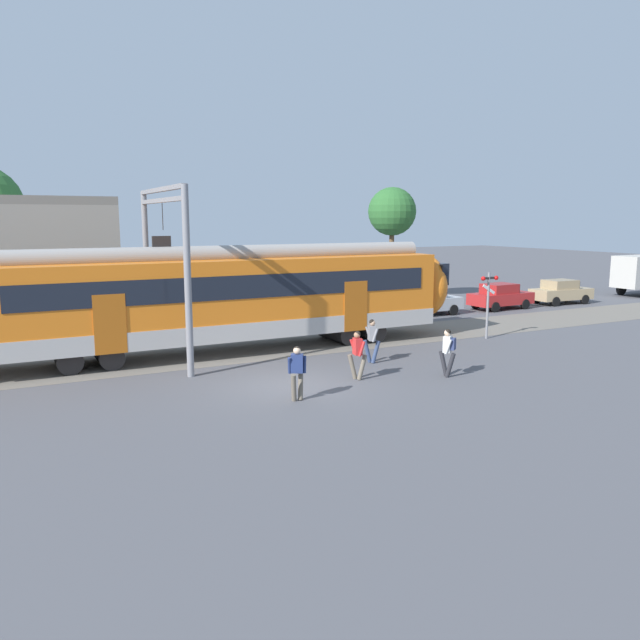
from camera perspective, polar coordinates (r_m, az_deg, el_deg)
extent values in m
plane|color=#515156|center=(20.43, -2.87, -6.01)|extent=(160.00, 160.00, 0.00)
cube|color=#B2ADA8|center=(25.56, -8.09, -0.58)|extent=(18.00, 3.06, 0.70)
cube|color=orange|center=(25.35, -8.17, 2.87)|extent=(18.00, 3.00, 2.40)
cube|color=black|center=(23.91, -6.98, 3.00)|extent=(16.56, 0.03, 0.90)
cube|color=#AC5413|center=(26.15, 3.29, 1.27)|extent=(1.10, 0.04, 2.10)
cube|color=#AC5413|center=(22.82, -18.65, -0.38)|extent=(1.10, 0.04, 2.10)
cylinder|color=gray|center=(25.23, -8.24, 5.99)|extent=(17.64, 0.70, 0.70)
cube|color=black|center=(24.46, -14.30, 6.99)|extent=(0.70, 0.12, 0.40)
cylinder|color=black|center=(28.32, 4.01, -0.78)|extent=(0.90, 2.40, 0.90)
cylinder|color=black|center=(27.63, 1.53, -1.02)|extent=(0.90, 2.40, 0.90)
cylinder|color=black|center=(24.54, -18.88, -2.83)|extent=(0.90, 2.40, 0.90)
cylinder|color=black|center=(24.39, -22.13, -3.09)|extent=(0.90, 2.40, 0.90)
ellipsoid|color=orange|center=(29.89, 9.42, 3.13)|extent=(1.80, 2.85, 2.95)
cube|color=black|center=(30.04, 9.99, 4.29)|extent=(0.40, 2.40, 1.00)
cylinder|color=#6B6051|center=(18.56, -2.42, -6.21)|extent=(0.31, 0.38, 0.87)
cylinder|color=#6B6051|center=(18.81, -1.79, -5.99)|extent=(0.31, 0.38, 0.87)
cube|color=navy|center=(18.51, -2.11, -3.98)|extent=(0.43, 0.39, 0.56)
cylinder|color=navy|center=(18.58, -1.41, -4.08)|extent=(0.20, 0.26, 0.52)
cylinder|color=navy|center=(18.47, -2.82, -4.18)|extent=(0.20, 0.26, 0.52)
sphere|color=beige|center=(18.41, -2.13, -2.81)|extent=(0.22, 0.22, 0.22)
sphere|color=black|center=(18.42, -2.12, -2.71)|extent=(0.20, 0.20, 0.20)
cylinder|color=#6B6051|center=(21.15, 2.99, -4.28)|extent=(0.38, 0.21, 0.87)
cylinder|color=#6B6051|center=(21.08, 3.87, -4.34)|extent=(0.38, 0.21, 0.87)
cube|color=red|center=(20.96, 3.45, -2.42)|extent=(0.30, 0.40, 0.56)
cylinder|color=red|center=(20.79, 3.86, -2.66)|extent=(0.26, 0.14, 0.52)
cylinder|color=red|center=(21.14, 3.04, -2.45)|extent=(0.26, 0.14, 0.52)
sphere|color=#9E7051|center=(20.88, 3.40, -1.38)|extent=(0.22, 0.22, 0.22)
sphere|color=black|center=(20.88, 3.46, -1.29)|extent=(0.20, 0.20, 0.20)
cylinder|color=navy|center=(23.51, 5.11, -2.93)|extent=(0.38, 0.26, 0.87)
cylinder|color=navy|center=(23.62, 4.35, -2.86)|extent=(0.38, 0.26, 0.87)
cube|color=gray|center=(23.42, 4.75, -1.20)|extent=(0.34, 0.42, 0.56)
cylinder|color=gray|center=(23.63, 4.44, -1.22)|extent=(0.26, 0.17, 0.52)
cylinder|color=gray|center=(23.24, 5.06, -1.41)|extent=(0.26, 0.17, 0.52)
sphere|color=tan|center=(23.36, 4.81, -0.25)|extent=(0.22, 0.22, 0.22)
sphere|color=black|center=(23.35, 4.77, -0.18)|extent=(0.20, 0.20, 0.20)
cylinder|color=#28282D|center=(22.02, 11.23, -3.91)|extent=(0.33, 0.37, 0.87)
cylinder|color=#28282D|center=(21.78, 11.82, -4.07)|extent=(0.33, 0.37, 0.87)
cube|color=silver|center=(21.75, 11.59, -2.17)|extent=(0.43, 0.41, 0.56)
cylinder|color=silver|center=(21.53, 11.64, -2.42)|extent=(0.22, 0.25, 0.52)
cylinder|color=silver|center=(21.99, 11.53, -2.18)|extent=(0.22, 0.25, 0.52)
sphere|color=beige|center=(21.68, 11.57, -1.15)|extent=(0.22, 0.22, 0.22)
sphere|color=black|center=(21.67, 11.62, -1.08)|extent=(0.20, 0.20, 0.20)
cube|color=navy|center=(21.70, 12.05, -2.15)|extent=(0.32, 0.30, 0.40)
cube|color=#B7BABF|center=(35.55, 9.77, 1.47)|extent=(4.08, 1.83, 0.68)
cube|color=#A1A3A8|center=(35.38, 9.61, 2.44)|extent=(1.97, 1.53, 0.56)
cube|color=black|center=(36.00, 10.77, 2.46)|extent=(0.19, 1.37, 0.48)
cylinder|color=black|center=(36.98, 10.46, 1.21)|extent=(0.61, 0.23, 0.60)
cylinder|color=black|center=(35.83, 12.08, 0.90)|extent=(0.61, 0.23, 0.60)
cylinder|color=black|center=(35.43, 7.41, 0.94)|extent=(0.61, 0.23, 0.60)
cylinder|color=black|center=(34.22, 8.99, 0.61)|extent=(0.61, 0.23, 0.60)
cube|color=#B22323|center=(38.94, 16.19, 1.90)|extent=(4.06, 1.80, 0.68)
cube|color=maroon|center=(38.76, 16.07, 2.80)|extent=(1.96, 1.52, 0.56)
cube|color=black|center=(39.45, 17.04, 2.80)|extent=(0.18, 1.37, 0.48)
cylinder|color=black|center=(40.40, 16.60, 1.65)|extent=(0.61, 0.22, 0.60)
cylinder|color=black|center=(39.36, 18.24, 1.38)|extent=(0.61, 0.22, 0.60)
cylinder|color=black|center=(38.66, 14.06, 1.43)|extent=(0.61, 0.22, 0.60)
cylinder|color=black|center=(37.56, 15.69, 1.14)|extent=(0.61, 0.22, 0.60)
cube|color=tan|center=(42.62, 21.17, 2.25)|extent=(4.07, 1.82, 0.68)
cube|color=#9D8662|center=(42.45, 21.08, 3.07)|extent=(1.96, 1.52, 0.56)
cube|color=black|center=(43.14, 21.96, 3.06)|extent=(0.18, 1.37, 0.48)
cylinder|color=black|center=(44.09, 21.55, 2.00)|extent=(0.61, 0.23, 0.60)
cylinder|color=black|center=(43.04, 23.04, 1.74)|extent=(0.61, 0.23, 0.60)
cylinder|color=black|center=(42.34, 19.22, 1.85)|extent=(0.61, 0.23, 0.60)
cylinder|color=black|center=(41.24, 20.72, 1.58)|extent=(0.61, 0.23, 0.60)
cube|color=#BCB7AD|center=(49.14, 27.19, 3.97)|extent=(3.63, 2.06, 2.20)
cylinder|color=black|center=(49.39, 25.84, 2.57)|extent=(0.84, 0.25, 0.84)
cylinder|color=gray|center=(21.46, -12.00, 3.37)|extent=(0.24, 0.24, 6.50)
cylinder|color=gray|center=(27.67, -15.55, 4.51)|extent=(0.24, 0.24, 6.50)
cube|color=gray|center=(24.48, -14.29, 11.49)|extent=(0.20, 6.40, 0.16)
cube|color=gray|center=(24.47, -14.26, 10.55)|extent=(0.20, 6.40, 0.16)
cylinder|color=black|center=(24.46, -14.20, 9.15)|extent=(0.03, 0.03, 1.00)
cylinder|color=gray|center=(29.04, 15.08, 1.26)|extent=(0.11, 0.11, 3.00)
cube|color=black|center=(28.90, 15.18, 3.72)|extent=(0.80, 0.10, 0.10)
sphere|color=red|center=(28.60, 14.70, 3.68)|extent=(0.20, 0.20, 0.20)
sphere|color=red|center=(29.11, 15.82, 3.73)|extent=(0.20, 0.20, 0.20)
cube|color=white|center=(28.93, 15.18, 2.73)|extent=(0.72, 0.03, 0.48)
cylinder|color=brown|center=(41.56, 6.53, 5.05)|extent=(0.32, 0.32, 4.74)
sphere|color=#2D662D|center=(41.46, 6.61, 9.83)|extent=(3.14, 3.14, 3.14)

